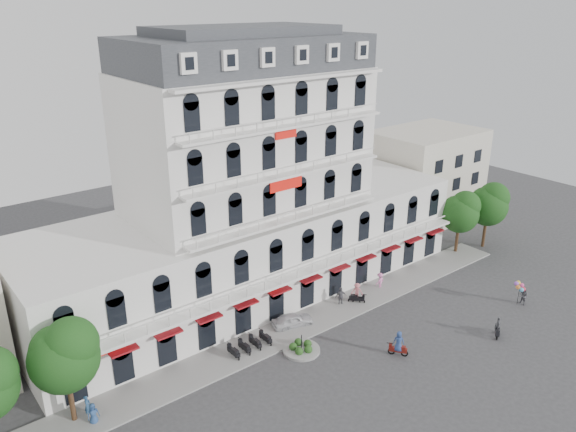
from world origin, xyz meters
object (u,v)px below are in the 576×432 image
at_px(rider_northeast, 498,327).
at_px(rider_center, 357,293).
at_px(balloon_vendor, 522,293).
at_px(parked_car, 292,320).
at_px(rider_east, 399,343).

bearing_deg(rider_northeast, rider_center, -98.42).
height_order(rider_center, balloon_vendor, balloon_vendor).
height_order(rider_northeast, balloon_vendor, balloon_vendor).
relative_size(parked_car, rider_east, 1.65).
relative_size(rider_northeast, balloon_vendor, 0.80).
height_order(rider_east, rider_center, rider_east).
distance_m(rider_northeast, balloon_vendor, 7.01).
relative_size(rider_east, rider_center, 1.03).
bearing_deg(rider_northeast, parked_car, -77.65).
distance_m(rider_east, balloon_vendor, 15.96).
bearing_deg(balloon_vendor, rider_northeast, -166.13).
distance_m(rider_east, rider_center, 8.93).
distance_m(rider_northeast, rider_center, 13.11).
height_order(parked_car, rider_east, rider_east).
bearing_deg(rider_center, rider_northeast, -16.22).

